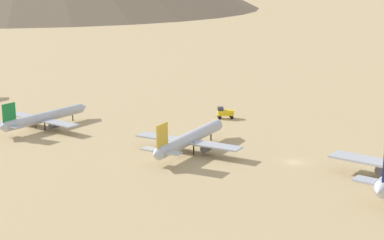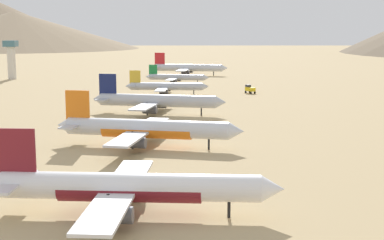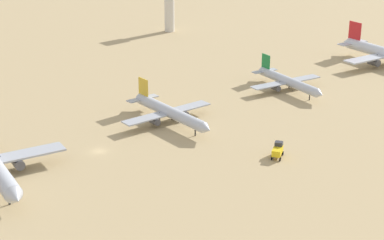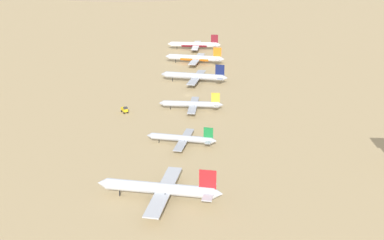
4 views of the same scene
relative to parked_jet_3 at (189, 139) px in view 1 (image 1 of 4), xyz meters
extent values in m
plane|color=tan|center=(3.90, -28.10, -3.69)|extent=(1800.00, 1800.00, 0.00)
cone|color=#B2B7C1|center=(-20.98, -53.68, 1.09)|extent=(3.84, 4.41, 3.90)
cylinder|color=#4C4C54|center=(1.21, -50.78, -1.23)|extent=(5.18, 3.44, 2.62)
cylinder|color=#B2B7C1|center=(0.42, -0.02, 0.10)|extent=(32.63, 4.92, 3.43)
cone|color=#B2B7C1|center=(18.10, -0.83, 0.10)|extent=(3.04, 3.49, 3.36)
cone|color=#B2B7C1|center=(-17.08, 0.79, 0.10)|extent=(2.67, 3.20, 3.09)
cube|color=gold|center=(-13.84, 0.64, 4.12)|extent=(4.98, 0.54, 6.32)
cube|color=#A4A8B2|center=(-14.38, 0.66, 0.44)|extent=(3.38, 10.96, 0.33)
cube|color=#A4A8B2|center=(-0.94, 0.04, -0.50)|extent=(5.92, 30.88, 0.41)
cylinder|color=#4C4C54|center=(0.03, 5.42, -1.74)|extent=(3.88, 2.25, 2.08)
cylinder|color=#4C4C54|center=(-0.46, -5.40, -1.74)|extent=(3.88, 2.25, 2.08)
cylinder|color=black|center=(12.76, -0.59, -1.97)|extent=(0.40, 0.40, 3.45)
cylinder|color=black|center=(-1.73, 2.43, -1.97)|extent=(0.40, 0.40, 3.45)
cylinder|color=black|center=(-1.95, -2.26, -1.97)|extent=(0.40, 0.40, 3.45)
cylinder|color=#B2B7C1|center=(2.84, 51.50, -0.17)|extent=(30.27, 8.24, 3.18)
cone|color=#B2B7C1|center=(19.03, 48.72, -0.17)|extent=(3.17, 3.53, 3.12)
cone|color=#B2B7C1|center=(-13.19, 54.25, -0.17)|extent=(2.80, 3.22, 2.87)
cube|color=#197A38|center=(-10.21, 53.74, 3.55)|extent=(4.59, 1.07, 5.87)
cube|color=#A4A8B2|center=(-10.71, 53.83, 0.14)|extent=(4.34, 10.36, 0.30)
cube|color=#A4A8B2|center=(1.60, 51.71, -0.73)|extent=(8.95, 28.79, 0.38)
cylinder|color=#4C4C54|center=(3.11, 56.56, -1.88)|extent=(3.80, 2.50, 1.93)
cylinder|color=#4C4C54|center=(1.41, 46.64, -1.88)|extent=(3.80, 2.50, 1.93)
cylinder|color=black|center=(14.14, 49.56, -2.09)|extent=(0.37, 0.37, 3.20)
cylinder|color=black|center=(1.14, 54.00, -2.09)|extent=(0.37, 0.37, 3.20)
cylinder|color=black|center=(0.40, 49.71, -2.09)|extent=(0.37, 0.37, 3.20)
cube|color=yellow|center=(38.78, 6.08, -1.74)|extent=(4.69, 5.63, 1.70)
cube|color=#333338|center=(37.89, 7.52, -0.34)|extent=(2.71, 2.62, 1.10)
cylinder|color=black|center=(36.77, 7.15, -3.14)|extent=(0.88, 1.12, 1.10)
cylinder|color=black|center=(38.72, 8.36, -3.14)|extent=(0.88, 1.12, 1.10)
cylinder|color=black|center=(38.85, 3.79, -3.14)|extent=(0.88, 1.12, 1.10)
cylinder|color=black|center=(40.80, 5.00, -3.14)|extent=(0.88, 1.12, 1.10)
camera|label=1|loc=(-142.64, -71.43, 45.33)|focal=57.55mm
camera|label=2|loc=(15.82, -247.56, 25.64)|focal=51.58mm
camera|label=3|loc=(142.24, -113.66, 67.29)|focal=59.57mm
camera|label=4|loc=(-11.49, 272.61, 92.40)|focal=46.02mm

